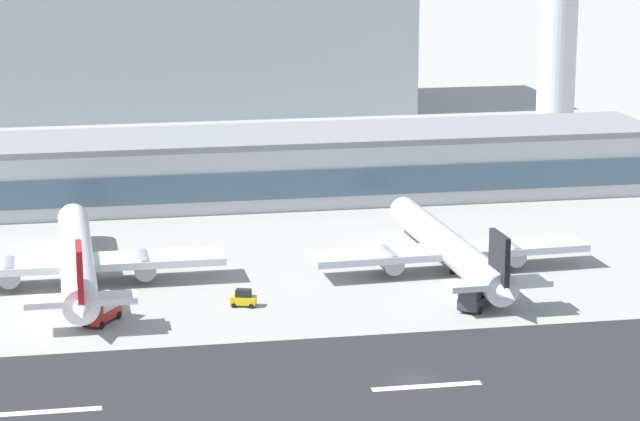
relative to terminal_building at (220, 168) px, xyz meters
The scene contains 12 objects.
ground_plane 88.79m from the terminal_building, 82.90° to the right, with size 1400.00×1400.00×0.00m, color #9E9E99.
runway_strip 91.05m from the terminal_building, 83.08° to the right, with size 800.00×35.15×0.08m, color #262628.
runway_centreline_dash_3 94.74m from the terminal_building, 107.47° to the right, with size 12.00×1.20×0.01m, color white.
runway_centreline_dash_4 91.16m from the terminal_building, 82.50° to the right, with size 12.00×1.20×0.01m, color white.
terminal_building is the anchor object (origin of this frame).
control_tower 89.15m from the terminal_building, 30.98° to the left, with size 13.64×13.64×43.74m.
distant_hotel_block 97.46m from the terminal_building, 96.14° to the left, with size 127.73×38.48×41.98m, color #A8B2BC.
airliner_red_tail_gate_0 52.11m from the terminal_building, 117.62° to the right, with size 39.12×50.70×10.58m.
airliner_black_tail_gate_1 55.56m from the terminal_building, 61.78° to the right, with size 38.94×48.75×10.17m.
service_baggage_tug_0 58.81m from the terminal_building, 93.61° to the right, with size 3.54×2.66×2.20m.
service_box_truck_1 65.63m from the terminal_building, 109.17° to the right, with size 5.18×6.37×3.25m.
service_fuel_truck_2 68.91m from the terminal_building, 68.16° to the right, with size 7.29×8.30×3.95m.
Camera 1 is at (-35.57, -137.28, 53.28)m, focal length 78.07 mm.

